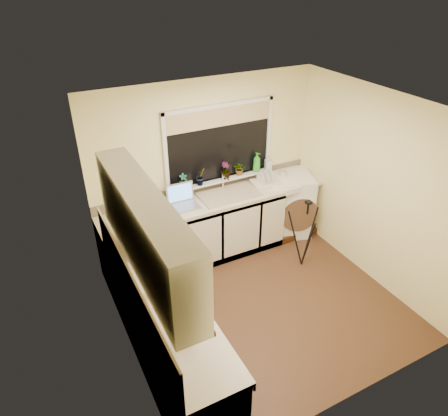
# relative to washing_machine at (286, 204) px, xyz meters

# --- Properties ---
(floor) EXTENTS (3.20, 3.20, 0.00)m
(floor) POSITION_rel_washing_machine_xyz_m (-1.22, -1.23, -0.48)
(floor) COLOR #4E311F
(floor) RESTS_ON ground
(ceiling) EXTENTS (3.20, 3.20, 0.00)m
(ceiling) POSITION_rel_washing_machine_xyz_m (-1.22, -1.23, 1.97)
(ceiling) COLOR white
(ceiling) RESTS_ON ground
(wall_back) EXTENTS (3.20, 0.00, 3.20)m
(wall_back) POSITION_rel_washing_machine_xyz_m (-1.22, 0.27, 0.75)
(wall_back) COLOR #FFF2AA
(wall_back) RESTS_ON ground
(wall_front) EXTENTS (3.20, 0.00, 3.20)m
(wall_front) POSITION_rel_washing_machine_xyz_m (-1.22, -2.73, 0.75)
(wall_front) COLOR #FFF2AA
(wall_front) RESTS_ON ground
(wall_left) EXTENTS (0.00, 3.00, 3.00)m
(wall_left) POSITION_rel_washing_machine_xyz_m (-2.82, -1.23, 0.75)
(wall_left) COLOR #FFF2AA
(wall_left) RESTS_ON ground
(wall_right) EXTENTS (0.00, 3.00, 3.00)m
(wall_right) POSITION_rel_washing_machine_xyz_m (0.38, -1.23, 0.75)
(wall_right) COLOR #FFF2AA
(wall_right) RESTS_ON ground
(base_cabinet_back) EXTENTS (2.55, 0.60, 0.86)m
(base_cabinet_back) POSITION_rel_washing_machine_xyz_m (-1.54, -0.03, -0.05)
(base_cabinet_back) COLOR silver
(base_cabinet_back) RESTS_ON floor
(base_cabinet_left) EXTENTS (0.54, 2.40, 0.86)m
(base_cabinet_left) POSITION_rel_washing_machine_xyz_m (-2.52, -1.53, -0.05)
(base_cabinet_left) COLOR silver
(base_cabinet_left) RESTS_ON floor
(worktop_back) EXTENTS (3.20, 0.60, 0.04)m
(worktop_back) POSITION_rel_washing_machine_xyz_m (-1.22, -0.03, 0.40)
(worktop_back) COLOR beige
(worktop_back) RESTS_ON base_cabinet_back
(worktop_left) EXTENTS (0.60, 2.40, 0.04)m
(worktop_left) POSITION_rel_washing_machine_xyz_m (-2.52, -1.53, 0.40)
(worktop_left) COLOR beige
(worktop_left) RESTS_ON base_cabinet_left
(upper_cabinet) EXTENTS (0.28, 1.90, 0.70)m
(upper_cabinet) POSITION_rel_washing_machine_xyz_m (-2.66, -1.68, 1.32)
(upper_cabinet) COLOR silver
(upper_cabinet) RESTS_ON wall_left
(splashback_left) EXTENTS (0.02, 2.40, 0.45)m
(splashback_left) POSITION_rel_washing_machine_xyz_m (-2.80, -1.53, 0.65)
(splashback_left) COLOR beige
(splashback_left) RESTS_ON wall_left
(splashback_back) EXTENTS (3.20, 0.02, 0.14)m
(splashback_back) POSITION_rel_washing_machine_xyz_m (-1.22, 0.25, 0.49)
(splashback_back) COLOR beige
(splashback_back) RESTS_ON wall_back
(window_glass) EXTENTS (1.50, 0.02, 1.00)m
(window_glass) POSITION_rel_washing_machine_xyz_m (-1.02, 0.25, 1.07)
(window_glass) COLOR black
(window_glass) RESTS_ON wall_back
(window_blind) EXTENTS (1.50, 0.02, 0.25)m
(window_blind) POSITION_rel_washing_machine_xyz_m (-1.02, 0.23, 1.45)
(window_blind) COLOR tan
(window_blind) RESTS_ON wall_back
(windowsill) EXTENTS (1.60, 0.14, 0.03)m
(windowsill) POSITION_rel_washing_machine_xyz_m (-1.02, 0.20, 0.56)
(windowsill) COLOR white
(windowsill) RESTS_ON wall_back
(sink) EXTENTS (0.82, 0.46, 0.03)m
(sink) POSITION_rel_washing_machine_xyz_m (-1.02, -0.03, 0.44)
(sink) COLOR tan
(sink) RESTS_ON worktop_back
(faucet) EXTENTS (0.03, 0.03, 0.24)m
(faucet) POSITION_rel_washing_machine_xyz_m (-1.02, 0.15, 0.54)
(faucet) COLOR silver
(faucet) RESTS_ON worktop_back
(washing_machine) EXTENTS (0.84, 0.82, 0.95)m
(washing_machine) POSITION_rel_washing_machine_xyz_m (0.00, 0.00, 0.00)
(washing_machine) COLOR white
(washing_machine) RESTS_ON floor
(laptop) EXTENTS (0.38, 0.32, 0.28)m
(laptop) POSITION_rel_washing_machine_xyz_m (-1.68, 0.01, 0.50)
(laptop) COLOR #96969D
(laptop) RESTS_ON worktop_back
(kettle) EXTENTS (0.14, 0.14, 0.19)m
(kettle) POSITION_rel_washing_machine_xyz_m (-2.42, -1.07, 0.52)
(kettle) COLOR silver
(kettle) RESTS_ON worktop_left
(dish_rack) EXTENTS (0.45, 0.36, 0.06)m
(dish_rack) POSITION_rel_washing_machine_xyz_m (-0.41, -0.03, 0.45)
(dish_rack) COLOR silver
(dish_rack) RESTS_ON worktop_back
(tripod) EXTENTS (0.61, 0.61, 1.02)m
(tripod) POSITION_rel_washing_machine_xyz_m (-0.28, -0.84, 0.03)
(tripod) COLOR black
(tripod) RESTS_ON floor
(glass_jug) EXTENTS (0.12, 0.12, 0.18)m
(glass_jug) POSITION_rel_washing_machine_xyz_m (-2.47, -2.06, 0.51)
(glass_jug) COLOR silver
(glass_jug) RESTS_ON worktop_left
(steel_jar) EXTENTS (0.07, 0.07, 0.10)m
(steel_jar) POSITION_rel_washing_machine_xyz_m (-2.59, -1.44, 0.47)
(steel_jar) COLOR silver
(steel_jar) RESTS_ON worktop_left
(microwave) EXTENTS (0.39, 0.56, 0.30)m
(microwave) POSITION_rel_washing_machine_xyz_m (-2.45, -0.59, 0.58)
(microwave) COLOR white
(microwave) RESTS_ON worktop_left
(plant_a) EXTENTS (0.11, 0.08, 0.21)m
(plant_a) POSITION_rel_washing_machine_xyz_m (-1.59, 0.18, 0.68)
(plant_a) COLOR #999999
(plant_a) RESTS_ON windowsill
(plant_b) EXTENTS (0.16, 0.14, 0.24)m
(plant_b) POSITION_rel_washing_machine_xyz_m (-1.35, 0.16, 0.69)
(plant_b) COLOR #999999
(plant_b) RESTS_ON windowsill
(plant_c) EXTENTS (0.17, 0.17, 0.24)m
(plant_c) POSITION_rel_washing_machine_xyz_m (-0.96, 0.18, 0.69)
(plant_c) COLOR #999999
(plant_c) RESTS_ON windowsill
(plant_d) EXTENTS (0.22, 0.21, 0.20)m
(plant_d) POSITION_rel_washing_machine_xyz_m (-0.73, 0.19, 0.67)
(plant_d) COLOR #999999
(plant_d) RESTS_ON windowsill
(soap_bottle_green) EXTENTS (0.15, 0.15, 0.28)m
(soap_bottle_green) POSITION_rel_washing_machine_xyz_m (-0.46, 0.18, 0.72)
(soap_bottle_green) COLOR green
(soap_bottle_green) RESTS_ON windowsill
(soap_bottle_clear) EXTENTS (0.11, 0.11, 0.20)m
(soap_bottle_clear) POSITION_rel_washing_machine_xyz_m (-0.27, 0.17, 0.67)
(soap_bottle_clear) COLOR #999999
(soap_bottle_clear) RESTS_ON windowsill
(cup_back) EXTENTS (0.14, 0.14, 0.11)m
(cup_back) POSITION_rel_washing_machine_xyz_m (-0.07, 0.06, 0.48)
(cup_back) COLOR beige
(cup_back) RESTS_ON worktop_back
(cup_left) EXTENTS (0.12, 0.12, 0.10)m
(cup_left) POSITION_rel_washing_machine_xyz_m (-2.48, -2.01, 0.47)
(cup_left) COLOR beige
(cup_left) RESTS_ON worktop_left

